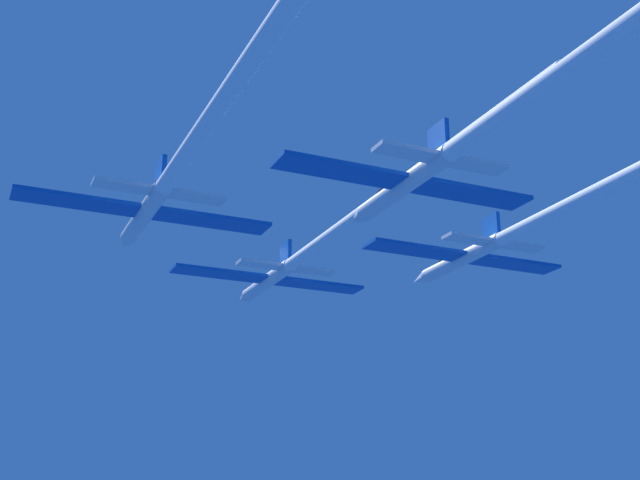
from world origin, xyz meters
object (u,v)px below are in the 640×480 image
(jet_slot, at_px, (494,120))
(jet_lead, at_px, (324,240))
(jet_right_wing, at_px, (545,217))
(jet_left_wing, at_px, (187,152))

(jet_slot, bearing_deg, jet_lead, 89.59)
(jet_right_wing, relative_size, jet_slot, 1.05)
(jet_lead, relative_size, jet_left_wing, 1.07)
(jet_lead, relative_size, jet_right_wing, 1.09)
(jet_left_wing, distance_m, jet_right_wing, 22.13)
(jet_left_wing, bearing_deg, jet_lead, 40.24)
(jet_slot, bearing_deg, jet_right_wing, 42.62)
(jet_lead, xyz_separation_m, jet_left_wing, (-11.87, -10.04, -0.20))
(jet_left_wing, xyz_separation_m, jet_right_wing, (22.12, 0.65, 0.15))
(jet_lead, height_order, jet_left_wing, jet_lead)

